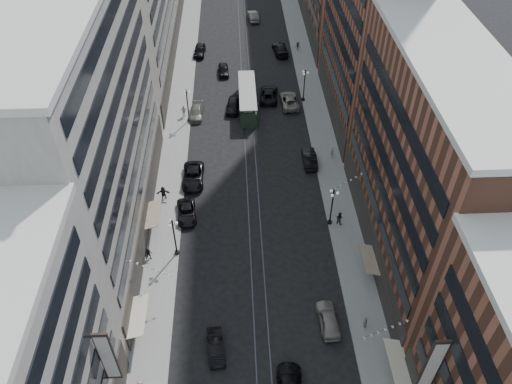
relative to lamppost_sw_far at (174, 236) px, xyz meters
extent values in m
plane|color=black|center=(9.20, 32.00, -3.10)|extent=(220.00, 220.00, 0.00)
cube|color=gray|center=(-1.80, 42.00, -3.02)|extent=(4.00, 180.00, 0.15)
cube|color=gray|center=(20.20, 42.00, -3.02)|extent=(4.00, 180.00, 0.15)
cube|color=#2D2D33|center=(8.50, 42.00, -3.09)|extent=(0.12, 180.00, 0.02)
cube|color=#2D2D33|center=(9.90, 42.00, -3.09)|extent=(0.12, 180.00, 0.02)
cube|color=#9C988B|center=(-7.80, 5.00, 10.90)|extent=(8.00, 36.00, 28.00)
cube|color=brown|center=(26.20, 0.00, 8.90)|extent=(8.00, 30.00, 24.00)
cylinder|color=black|center=(0.00, 0.00, -2.80)|extent=(0.56, 0.56, 0.30)
cylinder|color=black|center=(0.00, 0.00, -0.35)|extent=(0.18, 0.18, 5.20)
sphere|color=black|center=(0.00, 0.00, 2.45)|extent=(0.24, 0.24, 0.24)
sphere|color=white|center=(0.45, 0.00, 2.05)|extent=(0.36, 0.36, 0.36)
sphere|color=white|center=(-0.22, 0.39, 2.05)|extent=(0.36, 0.36, 0.36)
sphere|color=white|center=(-0.22, -0.39, 2.05)|extent=(0.36, 0.36, 0.36)
cylinder|color=black|center=(0.00, 27.00, -2.80)|extent=(0.56, 0.56, 0.30)
cylinder|color=black|center=(0.00, 27.00, -0.35)|extent=(0.18, 0.18, 5.20)
sphere|color=black|center=(0.00, 27.00, 2.45)|extent=(0.24, 0.24, 0.24)
sphere|color=white|center=(0.45, 27.00, 2.05)|extent=(0.36, 0.36, 0.36)
sphere|color=white|center=(-0.22, 27.39, 2.05)|extent=(0.36, 0.36, 0.36)
sphere|color=white|center=(-0.22, 26.61, 2.05)|extent=(0.36, 0.36, 0.36)
cylinder|color=black|center=(18.40, 4.00, -2.80)|extent=(0.56, 0.56, 0.30)
cylinder|color=black|center=(18.40, 4.00, -0.35)|extent=(0.18, 0.18, 5.20)
sphere|color=black|center=(18.40, 4.00, 2.45)|extent=(0.24, 0.24, 0.24)
sphere|color=white|center=(18.85, 4.00, 2.05)|extent=(0.36, 0.36, 0.36)
sphere|color=white|center=(18.18, 4.39, 2.05)|extent=(0.36, 0.36, 0.36)
sphere|color=white|center=(18.18, 3.61, 2.05)|extent=(0.36, 0.36, 0.36)
cylinder|color=black|center=(18.40, 32.00, -2.80)|extent=(0.56, 0.56, 0.30)
cylinder|color=black|center=(18.40, 32.00, -0.35)|extent=(0.18, 0.18, 5.20)
sphere|color=black|center=(18.40, 32.00, 2.45)|extent=(0.24, 0.24, 0.24)
sphere|color=white|center=(18.85, 32.00, 2.05)|extent=(0.36, 0.36, 0.36)
sphere|color=white|center=(18.18, 32.39, 2.05)|extent=(0.36, 0.36, 0.36)
sphere|color=white|center=(18.18, 31.61, 2.05)|extent=(0.36, 0.36, 0.36)
cube|color=#223624|center=(9.20, 30.49, -1.82)|extent=(2.45, 11.74, 2.54)
cube|color=gray|center=(9.20, 30.49, -0.26)|extent=(1.57, 10.77, 0.59)
cube|color=gray|center=(9.20, 30.49, 0.13)|extent=(2.64, 11.94, 0.15)
cylinder|color=black|center=(9.20, 26.09, -2.75)|extent=(2.25, 0.69, 0.69)
cylinder|color=black|center=(9.20, 34.89, -2.75)|extent=(2.25, 0.69, 0.69)
imported|color=black|center=(0.80, 6.12, -2.41)|extent=(2.79, 5.16, 1.37)
imported|color=gray|center=(16.02, -10.03, -2.28)|extent=(2.21, 4.90, 1.63)
imported|color=black|center=(4.70, -12.58, -2.40)|extent=(2.00, 4.40, 1.40)
imported|color=black|center=(-3.07, -0.74, -2.07)|extent=(0.88, 0.53, 1.76)
imported|color=#B9AD9A|center=(19.69, -10.59, -2.16)|extent=(0.73, 1.01, 1.57)
imported|color=black|center=(1.31, 12.80, -2.27)|extent=(2.78, 5.98, 1.66)
imported|color=#625F57|center=(1.08, 28.35, -2.38)|extent=(2.19, 5.03, 1.44)
imported|color=black|center=(0.80, 48.94, -2.25)|extent=(2.39, 5.12, 1.69)
imported|color=black|center=(17.38, 15.95, -2.28)|extent=(1.80, 5.00, 1.64)
imported|color=gray|center=(16.00, 30.93, -2.27)|extent=(3.03, 6.08, 1.65)
imported|color=black|center=(16.00, 48.78, -2.22)|extent=(3.06, 6.26, 1.75)
imported|color=black|center=(5.31, 41.48, -2.34)|extent=(1.97, 4.52, 1.51)
imported|color=#68665C|center=(11.53, 63.89, -2.22)|extent=(2.38, 5.47, 1.75)
imported|color=black|center=(-2.33, 9.43, -2.01)|extent=(1.75, 0.57, 1.87)
imported|color=#BBB19B|center=(-0.82, 28.26, -2.01)|extent=(1.16, 0.64, 1.88)
imported|color=black|center=(19.48, 3.91, -2.03)|extent=(1.01, 0.90, 1.84)
imported|color=#B5B096|center=(20.69, 17.06, -2.07)|extent=(0.76, 0.72, 1.76)
imported|color=black|center=(19.37, 49.60, -2.16)|extent=(1.05, 0.51, 1.58)
imported|color=black|center=(6.86, 29.84, -2.24)|extent=(2.62, 5.23, 1.71)
imported|color=black|center=(12.80, 33.00, -2.26)|extent=(3.37, 6.25, 1.67)
camera|label=1|loc=(7.39, -38.09, 41.38)|focal=35.00mm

